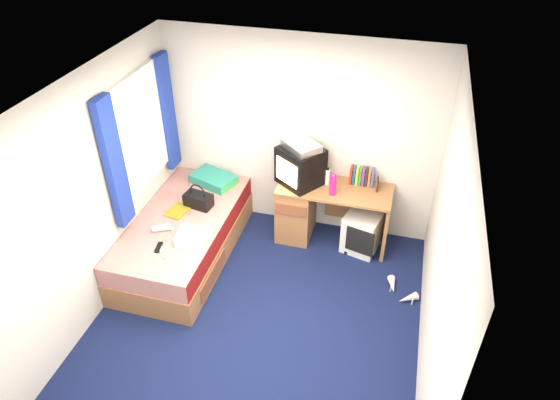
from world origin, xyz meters
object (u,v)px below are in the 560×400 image
(bed, at_px, (184,237))
(crt_tv, at_px, (300,166))
(vcr, at_px, (301,146))
(pink_water_bottle, at_px, (333,185))
(colour_swatch_fan, at_px, (163,252))
(picture_frame, at_px, (377,184))
(aerosol_can, at_px, (327,177))
(white_heels, at_px, (400,292))
(magazine, at_px, (178,211))
(storage_cube, at_px, (362,232))
(towel, at_px, (193,237))
(water_bottle, at_px, (162,228))
(desk, at_px, (311,208))
(handbag, at_px, (198,200))
(pillow, at_px, (213,179))
(remote_control, at_px, (159,247))

(bed, bearing_deg, crt_tv, 32.00)
(crt_tv, bearing_deg, vcr, 90.00)
(vcr, relative_size, pink_water_bottle, 1.70)
(colour_swatch_fan, bearing_deg, picture_frame, 35.20)
(aerosol_can, height_order, white_heels, aerosol_can)
(magazine, xyz_separation_m, white_heels, (2.56, -0.10, -0.51))
(storage_cube, height_order, white_heels, storage_cube)
(vcr, bearing_deg, towel, -88.22)
(storage_cube, distance_m, water_bottle, 2.29)
(vcr, height_order, aerosol_can, vcr)
(aerosol_can, relative_size, towel, 0.59)
(bed, distance_m, storage_cube, 2.07)
(desk, xyz_separation_m, pink_water_bottle, (0.26, -0.14, 0.46))
(towel, relative_size, magazine, 1.18)
(desk, height_order, aerosol_can, aerosol_can)
(desk, bearing_deg, magazine, -155.58)
(aerosol_can, relative_size, handbag, 0.57)
(desk, distance_m, picture_frame, 0.85)
(pillow, distance_m, desk, 1.25)
(desk, height_order, vcr, vcr)
(pillow, height_order, storage_cube, pillow)
(vcr, height_order, colour_swatch_fan, vcr)
(magazine, xyz_separation_m, remote_control, (0.08, -0.63, 0.00))
(aerosol_can, height_order, handbag, aerosol_can)
(magazine, distance_m, white_heels, 2.61)
(storage_cube, bearing_deg, colour_swatch_fan, -132.88)
(bed, bearing_deg, vcr, 32.07)
(crt_tv, height_order, colour_swatch_fan, crt_tv)
(handbag, xyz_separation_m, colour_swatch_fan, (-0.04, -0.85, -0.08))
(crt_tv, xyz_separation_m, water_bottle, (-1.29, -1.00, -0.40))
(bed, distance_m, crt_tv, 1.56)
(handbag, height_order, colour_swatch_fan, handbag)
(remote_control, bearing_deg, bed, 78.45)
(bed, bearing_deg, towel, -49.21)
(bed, relative_size, desk, 1.54)
(storage_cube, bearing_deg, crt_tv, -172.30)
(desk, bearing_deg, aerosol_can, 15.60)
(desk, relative_size, remote_control, 8.13)
(desk, distance_m, crt_tv, 0.58)
(colour_swatch_fan, bearing_deg, towel, 46.97)
(water_bottle, relative_size, remote_control, 1.25)
(handbag, bearing_deg, pillow, 101.20)
(handbag, bearing_deg, water_bottle, -101.97)
(pillow, xyz_separation_m, white_heels, (2.38, -0.76, -0.56))
(bed, height_order, remote_control, remote_control)
(bed, relative_size, pink_water_bottle, 8.28)
(crt_tv, height_order, white_heels, crt_tv)
(bed, height_order, water_bottle, water_bottle)
(picture_frame, distance_m, magazine, 2.28)
(colour_swatch_fan, bearing_deg, magazine, 102.32)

